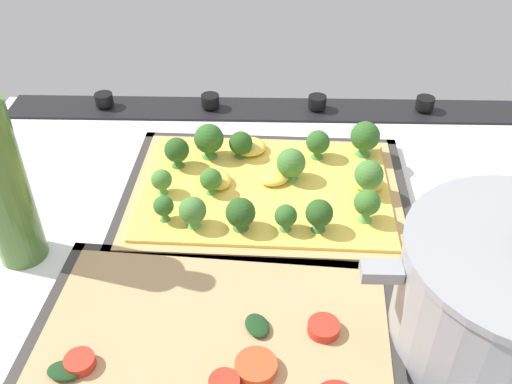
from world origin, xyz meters
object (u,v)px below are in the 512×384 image
object	(u,v)px
broccoli_pizza	(268,183)
veggie_pizza_back	(218,359)
baking_tray_back	(212,357)
oil_bottle	(0,181)
baking_tray_front	(266,197)

from	to	relation	value
broccoli_pizza	veggie_pizza_back	size ratio (longest dim) A/B	0.99
baking_tray_back	veggie_pizza_back	distance (cm)	1.14
oil_bottle	baking_tray_back	bearing A→B (deg)	148.60
baking_tray_front	veggie_pizza_back	xyz separation A→B (cm)	(4.07, 24.72, 0.72)
broccoli_pizza	baking_tray_back	bearing A→B (deg)	78.46
baking_tray_front	baking_tray_back	distance (cm)	24.49
broccoli_pizza	oil_bottle	bearing A→B (deg)	21.90
veggie_pizza_back	oil_bottle	world-z (taller)	oil_bottle
broccoli_pizza	oil_bottle	xyz separation A→B (cm)	(27.11, 10.90, 7.99)
baking_tray_front	broccoli_pizza	distance (cm)	1.91
broccoli_pizza	veggie_pizza_back	world-z (taller)	broccoli_pizza
broccoli_pizza	baking_tray_back	xyz separation A→B (cm)	(4.98, 24.40, -1.85)
baking_tray_front	oil_bottle	size ratio (longest dim) A/B	1.49
veggie_pizza_back	oil_bottle	xyz separation A→B (cm)	(22.71, -14.18, 9.12)
broccoli_pizza	baking_tray_front	bearing A→B (deg)	47.59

